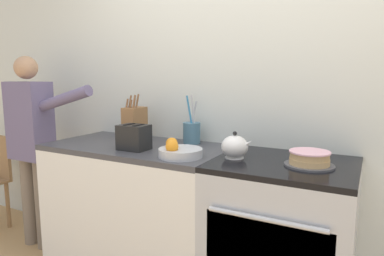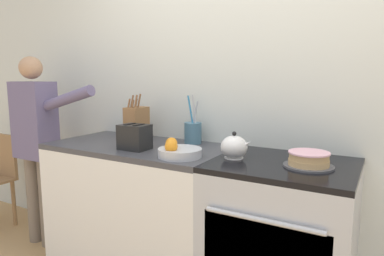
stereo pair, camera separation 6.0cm
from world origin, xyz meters
name	(u,v)px [view 1 (the left image)]	position (x,y,z in m)	size (l,w,h in m)	color
wall_back	(252,89)	(0.00, 0.67, 1.30)	(8.00, 0.04, 2.60)	silver
counter_cabinet	(139,210)	(-0.68, 0.33, 0.46)	(1.22, 0.65, 0.93)	white
stove_range	(281,242)	(0.30, 0.32, 0.46)	(0.75, 0.68, 0.93)	#B7BABF
layer_cake	(309,159)	(0.44, 0.30, 0.96)	(0.25, 0.25, 0.08)	#4C4C51
tea_kettle	(235,147)	(0.04, 0.28, 0.99)	(0.19, 0.15, 0.15)	white
knife_block	(135,124)	(-0.79, 0.45, 1.05)	(0.11, 0.17, 0.33)	olive
utensil_crock	(192,132)	(-0.38, 0.54, 1.01)	(0.12, 0.12, 0.34)	#477084
fruit_bowl	(179,151)	(-0.25, 0.15, 0.96)	(0.25, 0.25, 0.11)	#B7BABF
toaster	(134,137)	(-0.60, 0.19, 1.01)	(0.20, 0.14, 0.16)	black
person_baker	(32,137)	(-1.66, 0.25, 0.91)	(0.90, 0.20, 1.54)	#7A6B5B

